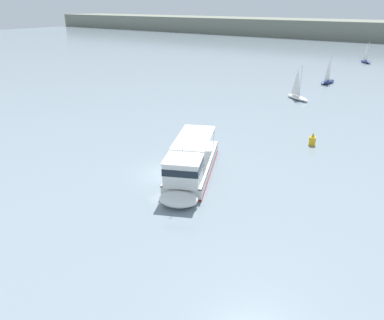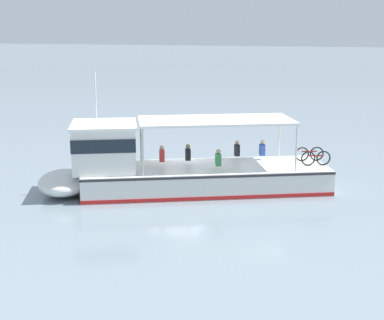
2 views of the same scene
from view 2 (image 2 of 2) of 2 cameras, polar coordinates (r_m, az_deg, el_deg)
The scene contains 2 objects.
ground_plane at distance 27.56m, azimuth -1.26°, elevation -1.75°, with size 400.00×400.00×0.00m, color gray.
ferry_main at distance 24.99m, azimuth -2.31°, elevation -0.92°, with size 8.32×12.78×5.32m.
Camera 2 is at (24.98, 9.22, 7.09)m, focal length 53.02 mm.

